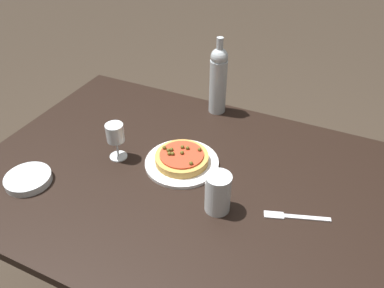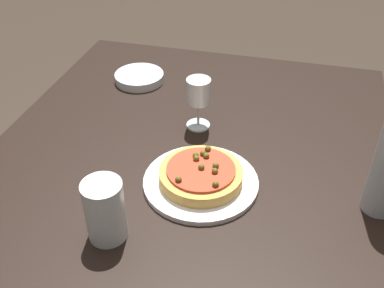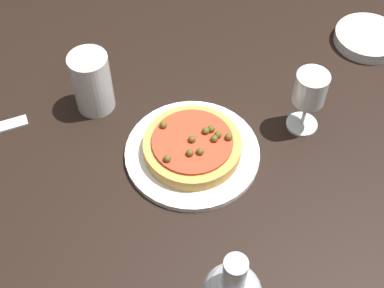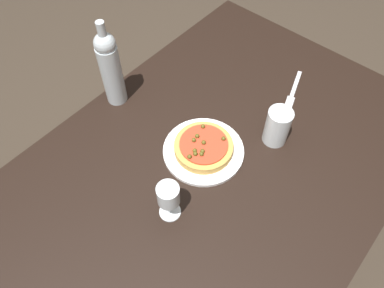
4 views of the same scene
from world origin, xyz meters
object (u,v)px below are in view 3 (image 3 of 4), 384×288
Objects in this scene: pizza at (192,146)px; side_bowl at (368,38)px; water_cup at (92,82)px; dining_table at (185,159)px; dinner_plate at (192,153)px; wine_glass at (310,91)px.

pizza reaches higher than side_bowl.
water_cup is 0.62m from side_bowl.
dining_table is at bearing -26.65° from water_cup.
dining_table is 9.17× the size of side_bowl.
pizza is (0.01, -0.05, 0.11)m from dining_table.
dining_table is 7.42× the size of pizza.
pizza is 1.42× the size of water_cup.
dinner_plate is 0.50m from side_bowl.
dinner_plate is 1.86× the size of wine_glass.
wine_glass is at bearing -11.09° from water_cup.
wine_glass is 0.92× the size of side_bowl.
water_cup reaches higher than side_bowl.
side_bowl is (0.41, 0.29, 0.01)m from dinner_plate.
water_cup is (-0.19, 0.14, 0.06)m from dinner_plate.
wine_glass is 1.06× the size of water_cup.
wine_glass is (0.22, 0.06, 0.07)m from pizza.
dining_table is 0.29m from wine_glass.
side_bowl is (0.60, 0.15, -0.05)m from water_cup.
water_cup reaches higher than dining_table.
pizza is at bearing -36.73° from water_cup.
dinner_plate is 1.39× the size of pizza.
water_cup is at bearing -165.78° from side_bowl.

